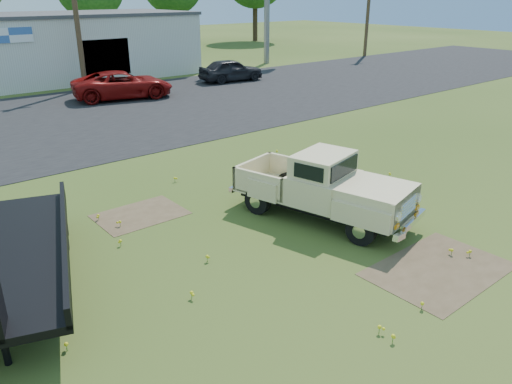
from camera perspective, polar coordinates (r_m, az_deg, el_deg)
ground at (r=11.74m, az=3.70°, el=-5.48°), size 140.00×140.00×0.00m
asphalt_lot at (r=24.27m, az=-21.48°, el=7.54°), size 90.00×14.00×0.02m
dirt_patch_a at (r=11.21m, az=20.17°, el=-8.35°), size 3.00×2.00×0.01m
dirt_patch_b at (r=13.34m, az=-13.09°, el=-2.54°), size 2.20×1.60×0.01m
commercial_building at (r=37.12m, az=-19.34°, el=15.63°), size 14.20×8.20×4.15m
utility_pole_mid at (r=31.60m, az=-19.98°, el=19.24°), size 1.60×0.30×9.00m
utility_pole_east at (r=47.52m, az=12.76°, el=20.44°), size 1.60×0.30×9.00m
vintage_pickup_truck at (r=12.62m, az=7.55°, el=0.68°), size 2.96×5.08×1.73m
flatbed_trailer at (r=10.65m, az=-26.28°, el=-5.81°), size 3.98×6.54×1.69m
red_pickup at (r=28.42m, az=-14.98°, el=11.73°), size 5.70×3.62×1.46m
dark_sedan at (r=33.11m, az=-2.88°, el=13.73°), size 4.34×2.22×1.41m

